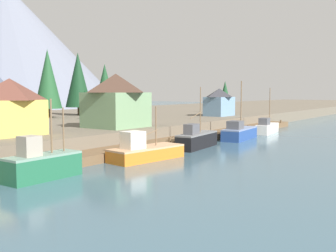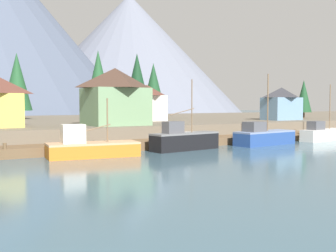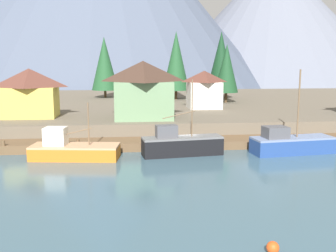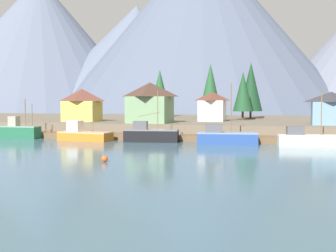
% 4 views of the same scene
% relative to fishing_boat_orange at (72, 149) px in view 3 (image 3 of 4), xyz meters
% --- Properties ---
extents(ground_plane, '(400.00, 400.00, 1.00)m').
position_rel_fishing_boat_orange_xyz_m(ground_plane, '(12.28, 22.30, -1.50)').
color(ground_plane, '#3D5B6B').
extents(dock, '(80.00, 4.00, 1.60)m').
position_rel_fishing_boat_orange_xyz_m(dock, '(12.28, 4.29, -0.49)').
color(dock, brown).
rests_on(dock, ground_plane).
extents(shoreline_bank, '(400.00, 56.00, 2.50)m').
position_rel_fishing_boat_orange_xyz_m(shoreline_bank, '(12.28, 34.30, 0.25)').
color(shoreline_bank, '#665B4C').
rests_on(shoreline_bank, ground_plane).
extents(mountain_central_peak, '(108.07, 108.07, 54.22)m').
position_rel_fishing_boat_orange_xyz_m(mountain_central_peak, '(-38.56, 136.29, 26.11)').
color(mountain_central_peak, slate).
rests_on(mountain_central_peak, ground_plane).
extents(mountain_far_ridge, '(110.76, 110.76, 57.83)m').
position_rel_fishing_boat_orange_xyz_m(mountain_far_ridge, '(73.98, 144.17, 27.92)').
color(mountain_far_ridge, slate).
rests_on(mountain_far_ridge, ground_plane).
extents(fishing_boat_orange, '(9.43, 4.34, 5.94)m').
position_rel_fishing_boat_orange_xyz_m(fishing_boat_orange, '(0.00, 0.00, 0.00)').
color(fishing_boat_orange, '#CC6B1E').
rests_on(fishing_boat_orange, ground_plane).
extents(fishing_boat_black, '(8.96, 3.45, 8.22)m').
position_rel_fishing_boat_orange_xyz_m(fishing_boat_black, '(11.56, 0.43, 0.18)').
color(fishing_boat_black, black).
rests_on(fishing_boat_black, ground_plane).
extents(fishing_boat_blue, '(9.38, 3.98, 9.27)m').
position_rel_fishing_boat_orange_xyz_m(fishing_boat_blue, '(23.79, 0.13, 0.11)').
color(fishing_boat_blue, navy).
rests_on(fishing_boat_blue, ground_plane).
extents(house_green, '(7.96, 7.32, 7.63)m').
position_rel_fishing_boat_orange_xyz_m(house_green, '(7.94, 11.74, 5.41)').
color(house_green, '#6B8E66').
rests_on(house_green, shoreline_bank).
extents(house_yellow, '(7.32, 5.08, 6.62)m').
position_rel_fishing_boat_orange_xyz_m(house_yellow, '(-7.34, 14.02, 4.89)').
color(house_yellow, gold).
rests_on(house_yellow, shoreline_bank).
extents(house_white, '(5.37, 5.36, 6.03)m').
position_rel_fishing_boat_orange_xyz_m(house_white, '(18.16, 21.92, 4.58)').
color(house_white, silver).
rests_on(house_white, shoreline_bank).
extents(conifer_near_left, '(5.19, 5.19, 13.19)m').
position_rel_fishing_boat_orange_xyz_m(conifer_near_left, '(15.35, 36.58, 9.00)').
color(conifer_near_left, '#4C3823').
rests_on(conifer_near_left, shoreline_bank).
extents(conifer_near_right, '(4.35, 4.35, 10.55)m').
position_rel_fishing_boat_orange_xyz_m(conifer_near_right, '(23.72, 29.64, 7.70)').
color(conifer_near_right, '#4C3823').
rests_on(conifer_near_right, shoreline_bank).
extents(conifer_mid_right, '(5.53, 5.53, 13.39)m').
position_rel_fishing_boat_orange_xyz_m(conifer_mid_right, '(24.80, 38.65, 9.07)').
color(conifer_mid_right, '#4C3823').
rests_on(conifer_mid_right, shoreline_bank).
extents(conifer_back_left, '(5.41, 5.41, 12.33)m').
position_rel_fishing_boat_orange_xyz_m(conifer_back_left, '(1.20, 41.50, 8.46)').
color(conifer_back_left, '#4C3823').
rests_on(conifer_back_left, shoreline_bank).
extents(channel_buoy, '(0.70, 0.70, 0.70)m').
position_rel_fishing_boat_orange_xyz_m(channel_buoy, '(13.53, -22.19, -0.65)').
color(channel_buoy, '#E04C19').
rests_on(channel_buoy, ground_plane).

